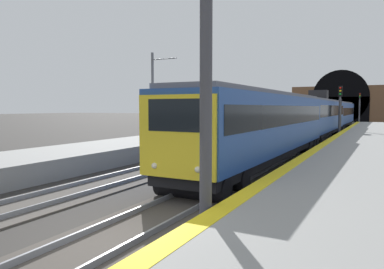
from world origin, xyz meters
name	(u,v)px	position (x,y,z in m)	size (l,w,h in m)	color
ground_plane	(102,246)	(0.00, 0.00, 0.00)	(320.00, 320.00, 0.00)	#302D2B
platform_right	(315,267)	(0.00, -4.65, 0.47)	(112.00, 4.72, 0.93)	gray
platform_right_edge_strip	(202,222)	(0.00, -2.55, 0.94)	(112.00, 0.50, 0.01)	yellow
track_main_line	(102,244)	(0.00, 0.00, 0.04)	(160.00, 2.65, 0.21)	#423D38
train_main_approaching	(318,116)	(31.88, 0.00, 2.27)	(56.55, 3.15, 4.86)	#264C99
train_adjacent_platform	(277,117)	(33.03, 4.36, 2.16)	(37.16, 3.11, 3.78)	navy
railway_signal_mid	(340,107)	(32.63, -1.95, 3.19)	(0.39, 0.38, 5.28)	#4C4C54
railway_signal_far	(360,105)	(70.28, -1.95, 3.56)	(0.39, 0.38, 5.96)	#4C4C54
overhead_signal_gantry	(63,8)	(1.11, 2.18, 5.85)	(0.70, 8.83, 7.81)	#3F3F47
tunnel_portal	(341,104)	(78.39, 2.18, 3.92)	(2.44, 20.39, 11.42)	brown
catenary_mast_near	(153,97)	(19.88, 11.73, 4.02)	(0.22, 2.47, 7.79)	#595B60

